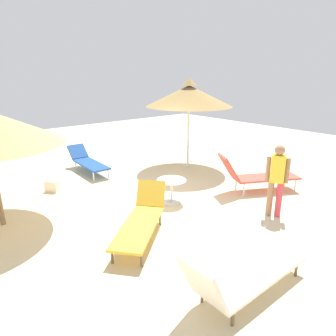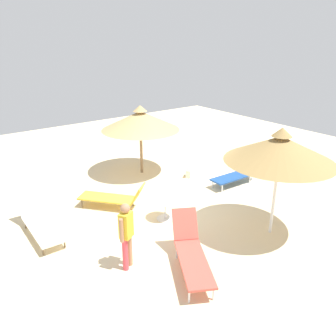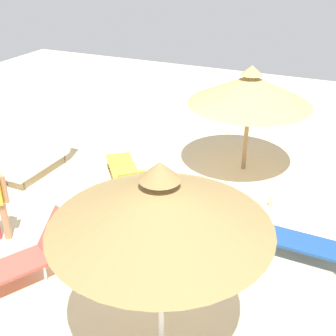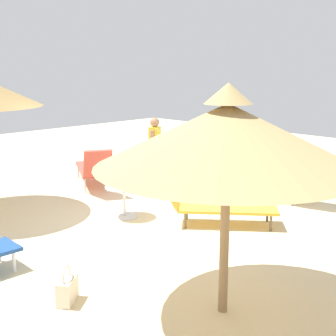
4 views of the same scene
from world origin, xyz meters
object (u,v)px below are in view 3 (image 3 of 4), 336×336
parasol_umbrella_near_left (160,203)px  lounge_chair_back (44,156)px  lounge_chair_far_right (125,172)px  lounge_chair_far_left (12,262)px  handbag (278,200)px  lounge_chair_front (317,244)px  side_table_round (126,211)px  parasol_umbrella_near_right (250,89)px

parasol_umbrella_near_left → lounge_chair_back: 6.40m
lounge_chair_far_right → lounge_chair_far_left: bearing=89.2°
handbag → lounge_chair_front: bearing=122.4°
lounge_chair_far_right → lounge_chair_far_left: size_ratio=0.89×
lounge_chair_front → lounge_chair_far_left: lounge_chair_far_left is taller
lounge_chair_back → lounge_chair_front: size_ratio=1.05×
lounge_chair_far_left → side_table_round: (-0.88, -2.13, -0.06)m
handbag → side_table_round: bearing=37.9°
lounge_chair_far_right → handbag: size_ratio=4.10×
lounge_chair_far_left → side_table_round: size_ratio=3.08×
lounge_chair_far_left → parasol_umbrella_near_left: bearing=177.6°
side_table_round → lounge_chair_far_right: bearing=-60.5°
lounge_chair_back → lounge_chair_front: lounge_chair_back is taller
side_table_round → handbag: bearing=-142.1°
parasol_umbrella_near_right → lounge_chair_far_left: 6.19m
parasol_umbrella_near_left → lounge_chair_far_left: (2.67, -0.11, -1.86)m
lounge_chair_far_right → lounge_chair_back: bearing=1.4°
parasol_umbrella_near_left → lounge_chair_far_left: parasol_umbrella_near_left is taller
lounge_chair_back → lounge_chair_far_right: bearing=-178.6°
parasol_umbrella_near_left → handbag: bearing=-100.0°
parasol_umbrella_near_right → lounge_chair_front: 3.96m
parasol_umbrella_near_left → lounge_chair_back: parasol_umbrella_near_left is taller
parasol_umbrella_near_right → handbag: size_ratio=6.10×
parasol_umbrella_near_left → handbag: 4.81m
lounge_chair_far_right → handbag: bearing=-171.1°
lounge_chair_far_right → lounge_chair_back: size_ratio=0.90×
lounge_chair_back → handbag: (-5.62, -0.58, -0.19)m
parasol_umbrella_near_right → parasol_umbrella_near_left: size_ratio=1.00×
parasol_umbrella_near_right → lounge_chair_back: (4.48, 2.01, -1.67)m
parasol_umbrella_near_right → lounge_chair_far_right: bearing=41.2°
lounge_chair_far_left → side_table_round: lounge_chair_far_left is taller
lounge_chair_far_right → parasol_umbrella_near_left: bearing=125.3°
parasol_umbrella_near_right → lounge_chair_back: bearing=24.1°
parasol_umbrella_near_right → lounge_chair_far_right: (2.23, 1.95, -1.66)m
parasol_umbrella_near_left → side_table_round: bearing=-51.3°
lounge_chair_front → handbag: (0.95, -1.49, -0.19)m
lounge_chair_far_right → lounge_chair_back: (2.25, 0.06, -0.01)m
lounge_chair_front → lounge_chair_far_right: bearing=-12.6°
parasol_umbrella_near_right → lounge_chair_far_left: parasol_umbrella_near_right is taller
lounge_chair_far_left → parasol_umbrella_near_right: bearing=-112.4°
lounge_chair_back → lounge_chair_far_left: lounge_chair_far_left is taller
parasol_umbrella_near_right → handbag: bearing=128.6°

